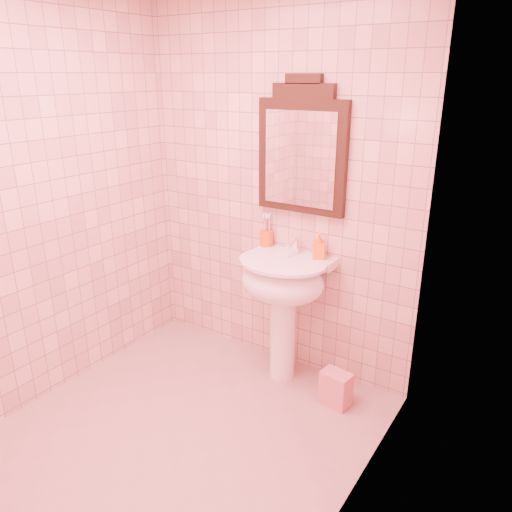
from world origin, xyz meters
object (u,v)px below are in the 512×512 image
Objects in this scene: soap_dispenser at (319,246)px; towel at (336,389)px; pedestal_sink at (283,289)px; toothbrush_cup at (267,238)px; mirror at (302,151)px.

soap_dispenser is 0.91m from towel.
pedestal_sink is 0.71m from towel.
towel is (0.27, -0.23, -0.83)m from soap_dispenser.
toothbrush_cup is 0.41m from soap_dispenser.
toothbrush_cup reaches higher than soap_dispenser.
towel is (0.44, -0.28, -1.41)m from mirror.
pedestal_sink is 3.83× the size of towel.
soap_dispenser is (0.17, 0.15, 0.28)m from pedestal_sink.
pedestal_sink is at bearing -162.81° from soap_dispenser.
mirror is 0.65m from toothbrush_cup.
mirror is 5.01× the size of soap_dispenser.
pedestal_sink is 5.14× the size of soap_dispenser.
mirror reaches higher than pedestal_sink.
mirror is 0.61m from soap_dispenser.
mirror is at bearing 90.00° from pedestal_sink.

